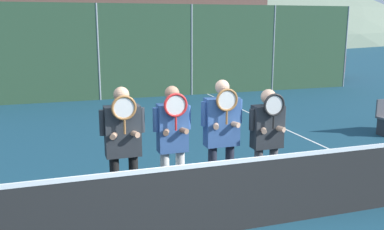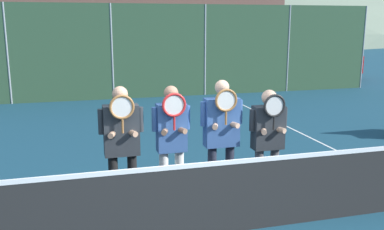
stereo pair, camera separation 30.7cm
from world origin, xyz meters
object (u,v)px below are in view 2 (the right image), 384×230
Objects in this scene: player_leftmost at (122,140)px; car_right_of_center at (312,60)px; player_center_right at (222,132)px; player_rightmost at (268,135)px; car_center at (199,64)px; car_left_of_center at (68,64)px; player_center_left at (171,138)px.

player_leftmost reaches higher than car_right_of_center.
player_center_right is 15.05m from car_right_of_center.
player_leftmost is at bearing 178.00° from player_rightmost.
player_center_right is 0.39× the size of car_center.
car_left_of_center is (-2.96, 12.83, -0.07)m from player_rightmost.
player_rightmost is (2.12, -0.07, -0.06)m from player_leftmost.
player_rightmost is at bearing -6.36° from player_center_right.
player_center_right is at bearing 0.13° from player_leftmost.
player_center_left reaches higher than car_center.
car_center is (2.58, 12.43, -0.16)m from player_rightmost.
player_center_right is 0.41× the size of car_left_of_center.
car_center is at bearing 78.28° from player_rightmost.
car_right_of_center is (8.04, 12.34, -0.12)m from player_rightmost.
player_leftmost is at bearing -129.65° from car_right_of_center.
player_leftmost is 0.38× the size of car_center.
car_left_of_center is at bearing 100.08° from player_center_right.
player_center_left is at bearing -127.74° from car_right_of_center.
car_right_of_center is at bearing 56.91° from player_rightmost.
player_leftmost is 0.70m from player_center_left.
player_rightmost is at bearing -101.72° from car_center.
car_center is at bearing 179.00° from car_right_of_center.
car_left_of_center is 11.01m from car_right_of_center.
player_leftmost is 13.22m from car_center.
player_center_left is 0.41× the size of car_right_of_center.
player_center_left is 0.40× the size of car_left_of_center.
car_left_of_center is at bearing 96.88° from player_center_left.
player_center_right is at bearing 173.64° from player_rightmost.
car_center is at bearing -4.12° from car_left_of_center.
player_center_right is at bearing -104.85° from car_center.
car_left_of_center reaches higher than player_center_right.
car_left_of_center reaches higher than car_right_of_center.
car_right_of_center reaches higher than player_rightmost.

